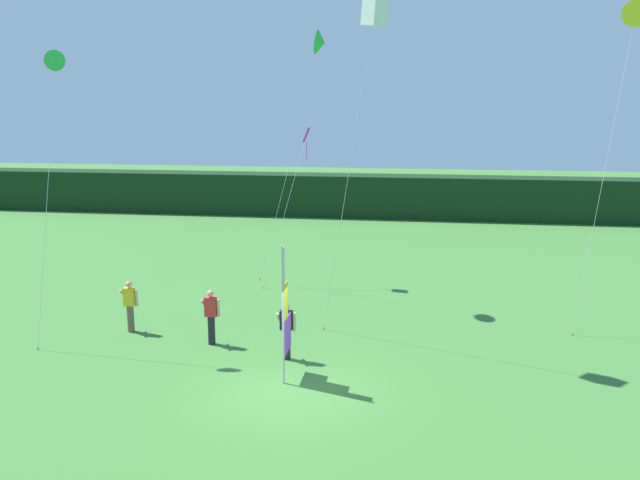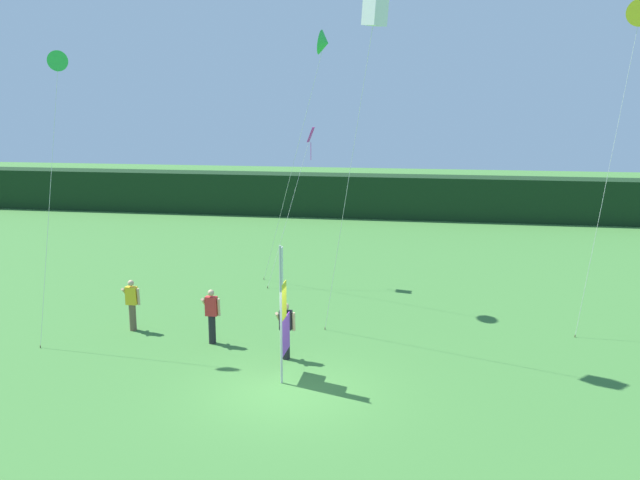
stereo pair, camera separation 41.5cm
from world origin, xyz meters
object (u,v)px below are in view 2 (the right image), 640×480
Objects in this scene: kite_white_box_0 at (375,12)px; kite_yellow_delta_4 at (640,14)px; person_mid_field at (212,315)px; person_near_banner at (132,304)px; banner_flag at (283,315)px; kite_magenta_diamond_3 at (308,147)px; kite_green_delta_1 at (324,44)px; kite_green_delta_2 at (58,63)px; person_far_left at (286,329)px.

kite_yellow_delta_4 reaches higher than kite_white_box_0.
kite_white_box_0 reaches higher than person_mid_field.
banner_flag is at bearing -27.90° from person_near_banner.
person_near_banner is at bearing -177.22° from kite_white_box_0.
kite_white_box_0 is 8.81m from kite_magenta_diamond_3.
person_near_banner is 11.32m from kite_green_delta_1.
kite_white_box_0 is 1.63× the size of kite_magenta_diamond_3.
kite_yellow_delta_4 reaches higher than person_mid_field.
banner_flag is at bearing -87.91° from kite_green_delta_1.
kite_green_delta_2 is at bearing -173.42° from kite_white_box_0.
person_mid_field is (2.94, -0.73, 0.01)m from person_near_banner.
kite_yellow_delta_4 is at bearing 33.50° from banner_flag.
kite_white_box_0 is (1.97, 3.40, 8.01)m from banner_flag.
kite_green_delta_1 reaches higher than person_far_left.
kite_yellow_delta_4 is (15.61, 3.51, 9.07)m from person_near_banner.
kite_yellow_delta_4 reaches higher than person_near_banner.
kite_white_box_0 reaches higher than person_near_banner.
kite_green_delta_1 is at bearing 43.99° from person_near_banner.
kite_green_delta_2 is 0.84× the size of kite_yellow_delta_4.
kite_yellow_delta_4 reaches higher than kite_green_delta_2.
kite_green_delta_2 is at bearing -156.04° from person_near_banner.
person_far_left is at bearing 100.44° from banner_flag.
kite_green_delta_2 reaches higher than person_near_banner.
kite_white_box_0 reaches higher than banner_flag.
banner_flag is at bearing -82.75° from kite_magenta_diamond_3.
person_near_banner is at bearing 166.04° from person_mid_field.
kite_white_box_0 is at bearing 2.78° from person_near_banner.
banner_flag reaches higher than person_far_left.
kite_magenta_diamond_3 is at bearing 53.39° from kite_green_delta_2.
kite_yellow_delta_4 reaches higher than banner_flag.
kite_green_delta_2 reaches higher than person_far_left.
kite_green_delta_2 is at bearing -166.23° from kite_yellow_delta_4.
person_near_banner is 5.69m from person_far_left.
kite_white_box_0 is (2.24, 1.98, 8.89)m from person_far_left.
kite_green_delta_2 is (-7.02, 0.91, 7.52)m from person_far_left.
person_mid_field is 8.75m from kite_green_delta_2.
kite_green_delta_2 reaches higher than person_mid_field.
person_mid_field is 0.17× the size of kite_white_box_0.
person_far_left is (2.52, -0.88, -0.02)m from person_mid_field.
kite_magenta_diamond_3 is at bearing 161.18° from kite_yellow_delta_4.
kite_white_box_0 is (4.76, 1.10, 8.87)m from person_mid_field.
person_near_banner is at bearing 163.60° from person_far_left.
person_mid_field is (-2.78, 2.30, -0.87)m from banner_flag.
person_mid_field is 10.62m from kite_green_delta_1.
person_far_left is 14.55m from kite_yellow_delta_4.
kite_green_delta_2 is at bearing 162.22° from banner_flag.
kite_green_delta_1 reaches higher than person_near_banner.
kite_green_delta_1 is (2.48, 5.96, 8.44)m from person_mid_field.
kite_magenta_diamond_3 is (-1.32, 10.36, 3.73)m from banner_flag.
kite_yellow_delta_4 is (12.67, 4.24, 9.06)m from person_mid_field.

